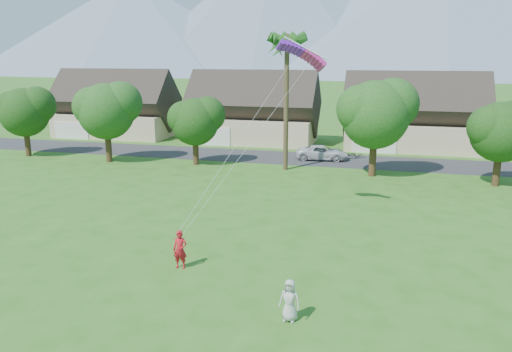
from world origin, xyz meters
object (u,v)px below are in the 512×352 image
(kite_flyer, at_px, (180,250))
(watcher, at_px, (290,300))
(parked_car, at_px, (322,153))
(parafoil_kite, at_px, (303,52))

(kite_flyer, bearing_deg, watcher, -34.97)
(watcher, bearing_deg, parked_car, 100.33)
(watcher, xyz_separation_m, parafoil_kite, (-1.84, 12.85, 9.77))
(kite_flyer, distance_m, parked_car, 29.14)
(watcher, height_order, parafoil_kite, parafoil_kite)
(kite_flyer, height_order, parafoil_kite, parafoil_kite)
(parked_car, bearing_deg, parafoil_kite, 177.99)
(parafoil_kite, bearing_deg, parked_car, 75.10)
(parked_car, bearing_deg, kite_flyer, 168.21)
(parked_car, height_order, parafoil_kite, parafoil_kite)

